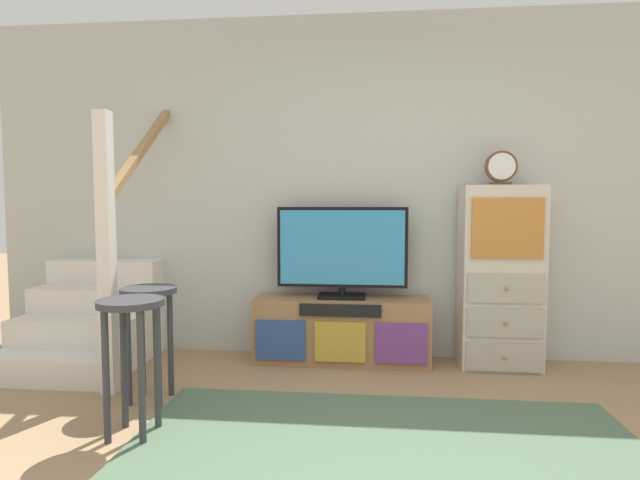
# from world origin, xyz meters

# --- Properties ---
(back_wall) EXTENTS (6.40, 0.12, 2.70)m
(back_wall) POSITION_xyz_m (0.00, 2.46, 1.35)
(back_wall) COLOR #B2B7B2
(back_wall) RESTS_ON ground_plane
(area_rug) EXTENTS (2.60, 1.80, 0.01)m
(area_rug) POSITION_xyz_m (0.00, 0.60, 0.01)
(area_rug) COLOR #4C664C
(area_rug) RESTS_ON ground_plane
(media_console) EXTENTS (1.33, 0.38, 0.50)m
(media_console) POSITION_xyz_m (-0.30, 2.19, 0.25)
(media_console) COLOR #997047
(media_console) RESTS_ON ground_plane
(television) EXTENTS (1.00, 0.22, 0.70)m
(television) POSITION_xyz_m (-0.30, 2.22, 0.87)
(television) COLOR black
(television) RESTS_ON media_console
(side_cabinet) EXTENTS (0.58, 0.38, 1.35)m
(side_cabinet) POSITION_xyz_m (0.88, 2.20, 0.68)
(side_cabinet) COLOR beige
(side_cabinet) RESTS_ON ground_plane
(desk_clock) EXTENTS (0.23, 0.08, 0.25)m
(desk_clock) POSITION_xyz_m (0.86, 2.19, 1.48)
(desk_clock) COLOR #4C3823
(desk_clock) RESTS_ON side_cabinet
(staircase) EXTENTS (1.00, 1.36, 2.20)m
(staircase) POSITION_xyz_m (-2.24, 2.20, 0.37)
(staircase) COLOR silver
(staircase) RESTS_ON ground_plane
(bar_stool_near) EXTENTS (0.34, 0.34, 0.73)m
(bar_stool_near) POSITION_xyz_m (-1.32, 0.83, 0.54)
(bar_stool_near) COLOR #333338
(bar_stool_near) RESTS_ON ground_plane
(bar_stool_far) EXTENTS (0.34, 0.34, 0.71)m
(bar_stool_far) POSITION_xyz_m (-1.44, 1.31, 0.53)
(bar_stool_far) COLOR #333338
(bar_stool_far) RESTS_ON ground_plane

